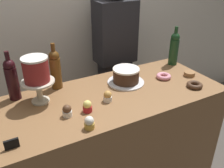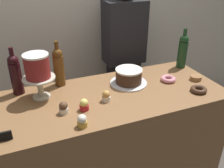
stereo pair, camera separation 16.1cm
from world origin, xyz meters
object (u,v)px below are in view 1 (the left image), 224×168
at_px(chocolate_round_cake, 126,75).
at_px(cupcake_caramel, 108,96).
at_px(cupcake_lemon, 87,106).
at_px(wine_bottle_dark_red, 12,79).
at_px(donut_chocolate, 195,85).
at_px(cake_stand_pedestal, 39,88).
at_px(donut_pink, 164,76).
at_px(wine_bottle_green, 174,48).
at_px(cupcake_chocolate, 67,111).
at_px(price_sign_chalkboard, 12,144).
at_px(white_layer_cake, 36,69).
at_px(cookie_stack, 189,74).
at_px(cupcake_vanilla, 89,123).
at_px(barista_figure, 115,62).
at_px(wine_bottle_amber, 55,69).

distance_m(chocolate_round_cake, cupcake_caramel, 0.29).
bearing_deg(cupcake_lemon, wine_bottle_dark_red, 133.98).
bearing_deg(cupcake_lemon, donut_chocolate, -5.70).
bearing_deg(cake_stand_pedestal, donut_pink, -6.84).
distance_m(wine_bottle_green, cupcake_chocolate, 1.11).
relative_size(cupcake_lemon, donut_pink, 0.66).
bearing_deg(wine_bottle_green, price_sign_chalkboard, -162.28).
height_order(cake_stand_pedestal, price_sign_chalkboard, cake_stand_pedestal).
bearing_deg(wine_bottle_dark_red, price_sign_chalkboard, -101.08).
distance_m(white_layer_cake, cupcake_chocolate, 0.32).
bearing_deg(cookie_stack, cake_stand_pedestal, 171.29).
bearing_deg(cupcake_chocolate, cupcake_vanilla, -68.24).
bearing_deg(barista_figure, cake_stand_pedestal, -149.38).
distance_m(cupcake_vanilla, cupcake_chocolate, 0.18).
relative_size(wine_bottle_green, wine_bottle_amber, 1.00).
height_order(cake_stand_pedestal, cupcake_chocolate, cake_stand_pedestal).
relative_size(cake_stand_pedestal, price_sign_chalkboard, 2.96).
xyz_separation_m(donut_chocolate, cookie_stack, (0.10, 0.16, 0.00)).
bearing_deg(wine_bottle_dark_red, cupcake_lemon, -46.02).
bearing_deg(wine_bottle_amber, wine_bottle_dark_red, -176.71).
distance_m(wine_bottle_dark_red, cupcake_lemon, 0.52).
xyz_separation_m(donut_pink, price_sign_chalkboard, (-1.14, -0.26, 0.01)).
height_order(cupcake_vanilla, donut_pink, cupcake_vanilla).
height_order(cupcake_lemon, cookie_stack, cupcake_lemon).
bearing_deg(cake_stand_pedestal, cupcake_vanilla, -67.80).
relative_size(wine_bottle_green, donut_chocolate, 2.91).
bearing_deg(barista_figure, wine_bottle_amber, -152.35).
bearing_deg(barista_figure, cupcake_vanilla, -126.35).
distance_m(cupcake_chocolate, donut_pink, 0.82).
height_order(white_layer_cake, donut_pink, white_layer_cake).
relative_size(cupcake_lemon, price_sign_chalkboard, 1.06).
distance_m(wine_bottle_green, donut_chocolate, 0.45).
relative_size(wine_bottle_green, cupcake_chocolate, 4.38).
relative_size(white_layer_cake, cupcake_caramel, 2.12).
xyz_separation_m(wine_bottle_dark_red, cupcake_caramel, (0.51, -0.32, -0.11)).
distance_m(cake_stand_pedestal, donut_pink, 0.92).
bearing_deg(cupcake_lemon, cake_stand_pedestal, 131.58).
bearing_deg(cookie_stack, cupcake_caramel, -177.58).
height_order(wine_bottle_green, donut_pink, wine_bottle_green).
relative_size(chocolate_round_cake, donut_pink, 1.73).
bearing_deg(white_layer_cake, cake_stand_pedestal, 0.00).
bearing_deg(cake_stand_pedestal, cupcake_chocolate, -67.48).
height_order(wine_bottle_green, cookie_stack, wine_bottle_green).
bearing_deg(white_layer_cake, price_sign_chalkboard, -121.97).
distance_m(cookie_stack, price_sign_chalkboard, 1.36).
bearing_deg(wine_bottle_dark_red, barista_figure, 20.96).
bearing_deg(white_layer_cake, cupcake_caramel, -27.98).
relative_size(cupcake_caramel, barista_figure, 0.05).
bearing_deg(wine_bottle_amber, wine_bottle_green, -3.39).
relative_size(wine_bottle_dark_red, barista_figure, 0.20).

